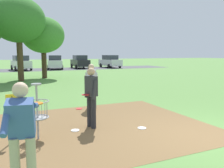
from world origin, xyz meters
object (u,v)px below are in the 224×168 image
at_px(disc_golf_basket, 35,109).
at_px(player_throwing, 91,94).
at_px(parked_car_leftmost, 21,63).
at_px(parked_car_center_left, 55,62).
at_px(frisbee_far_right, 79,109).
at_px(tree_mid_right, 18,20).
at_px(tree_near_left, 43,35).
at_px(parked_car_rightmost, 110,61).
at_px(frisbee_mid_grass, 142,128).
at_px(parked_car_center_right, 80,62).
at_px(player_foreground_watching, 91,83).
at_px(frisbee_near_basket, 75,130).
at_px(player_waiting_left, 22,133).

relative_size(disc_golf_basket, player_throwing, 0.81).
distance_m(parked_car_leftmost, parked_car_center_left, 4.29).
height_order(frisbee_far_right, parked_car_center_left, parked_car_center_left).
relative_size(tree_mid_right, parked_car_leftmost, 1.42).
bearing_deg(player_throwing, disc_golf_basket, -168.48).
distance_m(tree_near_left, parked_car_rightmost, 16.02).
bearing_deg(frisbee_mid_grass, frisbee_far_right, 107.69).
bearing_deg(parked_car_center_right, player_foreground_watching, -105.73).
height_order(tree_mid_right, parked_car_center_left, tree_mid_right).
bearing_deg(tree_near_left, parked_car_center_left, 74.48).
xyz_separation_m(parked_car_center_left, parked_car_rightmost, (8.07, 0.14, 0.00)).
height_order(tree_near_left, parked_car_center_left, tree_near_left).
xyz_separation_m(frisbee_near_basket, parked_car_center_right, (8.05, 26.26, 0.91)).
relative_size(tree_mid_right, parked_car_center_left, 1.40).
xyz_separation_m(frisbee_near_basket, parked_car_rightmost, (12.54, 25.84, 0.91)).
xyz_separation_m(disc_golf_basket, frisbee_mid_grass, (2.83, -0.37, -0.74)).
relative_size(frisbee_near_basket, parked_car_center_right, 0.05).
bearing_deg(player_waiting_left, player_throwing, 53.86).
bearing_deg(frisbee_near_basket, disc_golf_basket, -168.22).
height_order(frisbee_far_right, parked_car_center_right, parked_car_center_right).
bearing_deg(disc_golf_basket, player_waiting_left, -100.04).
relative_size(tree_mid_right, parked_car_rightmost, 1.44).
xyz_separation_m(frisbee_far_right, parked_car_leftmost, (-0.64, 23.20, 0.91)).
bearing_deg(tree_mid_right, tree_near_left, 38.31).
height_order(player_waiting_left, parked_car_rightmost, parked_car_rightmost).
xyz_separation_m(frisbee_near_basket, frisbee_mid_grass, (1.77, -0.59, 0.00)).
bearing_deg(frisbee_far_right, parked_car_leftmost, 91.58).
xyz_separation_m(player_waiting_left, parked_car_rightmost, (14.02, 28.48, -0.06)).
height_order(player_foreground_watching, parked_car_center_right, parked_car_center_right).
bearing_deg(frisbee_far_right, tree_mid_right, 97.49).
bearing_deg(frisbee_mid_grass, tree_near_left, 91.41).
height_order(player_foreground_watching, parked_car_center_left, parked_car_center_left).
height_order(parked_car_center_left, parked_car_rightmost, same).
bearing_deg(player_waiting_left, disc_golf_basket, 79.96).
bearing_deg(tree_mid_right, player_foreground_watching, -79.99).
distance_m(tree_near_left, parked_car_center_left, 11.78).
bearing_deg(parked_car_center_left, tree_mid_right, -111.82).
bearing_deg(player_throwing, frisbee_mid_grass, -28.52).
xyz_separation_m(disc_golf_basket, frisbee_near_basket, (1.06, 0.22, -0.74)).
distance_m(frisbee_far_right, parked_car_leftmost, 23.23).
bearing_deg(parked_car_rightmost, player_foreground_watching, -115.53).
distance_m(frisbee_far_right, tree_near_left, 12.77).
xyz_separation_m(player_waiting_left, parked_car_leftmost, (1.67, 28.24, -0.06)).
distance_m(frisbee_far_right, parked_car_rightmost, 26.22).
xyz_separation_m(disc_golf_basket, parked_car_leftmost, (1.24, 25.82, 0.17)).
bearing_deg(parked_car_leftmost, tree_near_left, -83.66).
bearing_deg(player_throwing, parked_car_center_right, 73.93).
height_order(frisbee_far_right, tree_near_left, tree_near_left).
bearing_deg(frisbee_mid_grass, disc_golf_basket, 172.64).
distance_m(frisbee_near_basket, parked_car_rightmost, 28.73).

